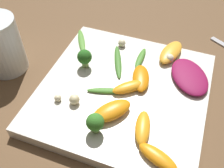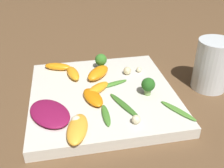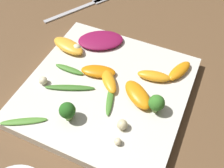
{
  "view_description": "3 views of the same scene",
  "coord_description": "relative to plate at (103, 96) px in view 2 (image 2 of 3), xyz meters",
  "views": [
    {
      "loc": [
        0.09,
        -0.3,
        0.38
      ],
      "look_at": [
        -0.02,
        -0.01,
        0.03
      ],
      "focal_mm": 42.0,
      "sensor_mm": 36.0,
      "label": 1
    },
    {
      "loc": [
        0.07,
        0.45,
        0.32
      ],
      "look_at": [
        -0.02,
        0.01,
        0.05
      ],
      "focal_mm": 42.0,
      "sensor_mm": 36.0,
      "label": 2
    },
    {
      "loc": [
        -0.28,
        -0.14,
        0.41
      ],
      "look_at": [
        0.01,
        -0.01,
        0.03
      ],
      "focal_mm": 42.0,
      "sensor_mm": 36.0,
      "label": 3
    }
  ],
  "objects": [
    {
      "name": "ground_plane",
      "position": [
        0.0,
        0.0,
        -0.01
      ],
      "size": [
        2.4,
        2.4,
        0.0
      ],
      "primitive_type": "plane",
      "color": "brown"
    },
    {
      "name": "plate",
      "position": [
        0.0,
        0.0,
        0.0
      ],
      "size": [
        0.3,
        0.3,
        0.02
      ],
      "color": "silver",
      "rests_on": "ground_plane"
    },
    {
      "name": "drinking_glass",
      "position": [
        -0.25,
        -0.01,
        0.05
      ],
      "size": [
        0.08,
        0.08,
        0.11
      ],
      "color": "white",
      "rests_on": "ground_plane"
    },
    {
      "name": "radicchio_leaf_0",
      "position": [
        0.11,
        0.06,
        0.02
      ],
      "size": [
        0.1,
        0.12,
        0.01
      ],
      "color": "maroon",
      "rests_on": "plate"
    },
    {
      "name": "orange_segment_0",
      "position": [
        0.01,
        0.0,
        0.02
      ],
      "size": [
        0.06,
        0.06,
        0.02
      ],
      "color": "orange",
      "rests_on": "plate"
    },
    {
      "name": "orange_segment_1",
      "position": [
        0.09,
        -0.12,
        0.02
      ],
      "size": [
        0.07,
        0.04,
        0.02
      ],
      "color": "orange",
      "rests_on": "plate"
    },
    {
      "name": "orange_segment_2",
      "position": [
        0.06,
        -0.07,
        0.02
      ],
      "size": [
        0.04,
        0.07,
        0.02
      ],
      "color": "orange",
      "rests_on": "plate"
    },
    {
      "name": "orange_segment_3",
      "position": [
        0.06,
        0.12,
        0.02
      ],
      "size": [
        0.05,
        0.08,
        0.02
      ],
      "color": "#FCAD33",
      "rests_on": "plate"
    },
    {
      "name": "orange_segment_4",
      "position": [
        0.02,
        0.03,
        0.02
      ],
      "size": [
        0.05,
        0.07,
        0.01
      ],
      "color": "orange",
      "rests_on": "plate"
    },
    {
      "name": "orange_segment_5",
      "position": [
        -0.0,
        -0.06,
        0.02
      ],
      "size": [
        0.07,
        0.08,
        0.02
      ],
      "color": "orange",
      "rests_on": "plate"
    },
    {
      "name": "broccoli_floret_0",
      "position": [
        -0.01,
        -0.1,
        0.03
      ],
      "size": [
        0.03,
        0.03,
        0.04
      ],
      "color": "#7A9E51",
      "rests_on": "plate"
    },
    {
      "name": "broccoli_floret_1",
      "position": [
        -0.09,
        0.03,
        0.03
      ],
      "size": [
        0.03,
        0.03,
        0.04
      ],
      "color": "#84AD5B",
      "rests_on": "plate"
    },
    {
      "name": "arugula_sprig_0",
      "position": [
        -0.13,
        0.1,
        0.01
      ],
      "size": [
        0.05,
        0.08,
        0.0
      ],
      "color": "#518E33",
      "rests_on": "plate"
    },
    {
      "name": "arugula_sprig_1",
      "position": [
        -0.03,
        0.06,
        0.01
      ],
      "size": [
        0.05,
        0.09,
        0.01
      ],
      "color": "#3D7528",
      "rests_on": "plate"
    },
    {
      "name": "arugula_sprig_2",
      "position": [
        0.01,
        0.08,
        0.01
      ],
      "size": [
        0.01,
        0.06,
        0.01
      ],
      "color": "#47842D",
      "rests_on": "plate"
    },
    {
      "name": "arugula_sprig_3",
      "position": [
        -0.02,
        -0.02,
        0.01
      ],
      "size": [
        0.07,
        0.03,
        0.01
      ],
      "color": "#47842D",
      "rests_on": "plate"
    },
    {
      "name": "macadamia_nut_0",
      "position": [
        -0.1,
        -0.07,
        0.02
      ],
      "size": [
        0.01,
        0.01,
        0.01
      ],
      "color": "beige",
      "rests_on": "plate"
    },
    {
      "name": "macadamia_nut_1",
      "position": [
        -0.04,
        0.11,
        0.02
      ],
      "size": [
        0.02,
        0.02,
        0.02
      ],
      "color": "beige",
      "rests_on": "plate"
    },
    {
      "name": "macadamia_nut_2",
      "position": [
        0.06,
        0.1,
        0.02
      ],
      "size": [
        0.02,
        0.02,
        0.02
      ],
      "color": "beige",
      "rests_on": "plate"
    },
    {
      "name": "macadamia_nut_3",
      "position": [
        -0.07,
        -0.06,
        0.02
      ],
      "size": [
        0.02,
        0.02,
        0.02
      ],
      "color": "beige",
      "rests_on": "plate"
    }
  ]
}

